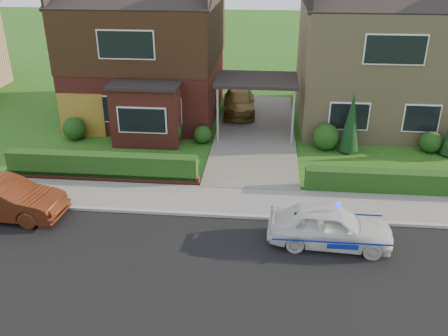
# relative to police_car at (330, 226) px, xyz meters

# --- Properties ---
(ground) EXTENTS (120.00, 120.00, 0.00)m
(ground) POSITION_rel_police_car_xyz_m (-2.57, -1.78, -0.64)
(ground) COLOR #2B5216
(ground) RESTS_ON ground
(road) EXTENTS (60.00, 6.00, 0.02)m
(road) POSITION_rel_police_car_xyz_m (-2.57, -1.78, -0.64)
(road) COLOR black
(road) RESTS_ON ground
(kerb) EXTENTS (60.00, 0.16, 0.12)m
(kerb) POSITION_rel_police_car_xyz_m (-2.57, 1.27, -0.58)
(kerb) COLOR #9E9993
(kerb) RESTS_ON ground
(sidewalk) EXTENTS (60.00, 2.00, 0.10)m
(sidewalk) POSITION_rel_police_car_xyz_m (-2.57, 2.32, -0.59)
(sidewalk) COLOR slate
(sidewalk) RESTS_ON ground
(driveway) EXTENTS (3.80, 12.00, 0.12)m
(driveway) POSITION_rel_police_car_xyz_m (-2.57, 9.22, -0.58)
(driveway) COLOR #666059
(driveway) RESTS_ON ground
(house_left) EXTENTS (7.50, 9.53, 7.25)m
(house_left) POSITION_rel_police_car_xyz_m (-8.36, 12.12, 3.17)
(house_left) COLOR maroon
(house_left) RESTS_ON ground
(house_right) EXTENTS (7.50, 8.06, 7.25)m
(house_right) POSITION_rel_police_car_xyz_m (3.23, 12.21, 3.02)
(house_right) COLOR tan
(house_right) RESTS_ON ground
(carport_link) EXTENTS (3.80, 3.00, 2.77)m
(carport_link) POSITION_rel_police_car_xyz_m (-2.57, 9.17, 2.01)
(carport_link) COLOR black
(carport_link) RESTS_ON ground
(garage_door) EXTENTS (2.20, 0.10, 2.10)m
(garage_door) POSITION_rel_police_car_xyz_m (-10.82, 8.18, 0.41)
(garage_door) COLOR brown
(garage_door) RESTS_ON ground
(dwarf_wall) EXTENTS (7.70, 0.25, 0.36)m
(dwarf_wall) POSITION_rel_police_car_xyz_m (-8.37, 3.52, -0.46)
(dwarf_wall) COLOR maroon
(dwarf_wall) RESTS_ON ground
(hedge_left) EXTENTS (7.50, 0.55, 0.90)m
(hedge_left) POSITION_rel_police_car_xyz_m (-8.37, 3.67, -0.64)
(hedge_left) COLOR #1C3B12
(hedge_left) RESTS_ON ground
(hedge_right) EXTENTS (7.50, 0.55, 0.80)m
(hedge_right) POSITION_rel_police_car_xyz_m (3.23, 3.57, -0.64)
(hedge_right) COLOR #1C3B12
(hedge_right) RESTS_ON ground
(shrub_left_far) EXTENTS (1.08, 1.08, 1.08)m
(shrub_left_far) POSITION_rel_police_car_xyz_m (-11.07, 7.72, -0.10)
(shrub_left_far) COLOR #1C3B12
(shrub_left_far) RESTS_ON ground
(shrub_left_mid) EXTENTS (1.32, 1.32, 1.32)m
(shrub_left_mid) POSITION_rel_police_car_xyz_m (-6.57, 7.52, 0.02)
(shrub_left_mid) COLOR #1C3B12
(shrub_left_mid) RESTS_ON ground
(shrub_left_near) EXTENTS (0.84, 0.84, 0.84)m
(shrub_left_near) POSITION_rel_police_car_xyz_m (-4.97, 7.82, -0.22)
(shrub_left_near) COLOR #1C3B12
(shrub_left_near) RESTS_ON ground
(shrub_right_near) EXTENTS (1.20, 1.20, 1.20)m
(shrub_right_near) POSITION_rel_police_car_xyz_m (0.63, 7.62, -0.04)
(shrub_right_near) COLOR #1C3B12
(shrub_right_near) RESTS_ON ground
(shrub_right_mid) EXTENTS (0.96, 0.96, 0.96)m
(shrub_right_mid) POSITION_rel_police_car_xyz_m (5.23, 7.72, -0.16)
(shrub_right_mid) COLOR #1C3B12
(shrub_right_mid) RESTS_ON ground
(conifer_a) EXTENTS (0.90, 0.90, 2.60)m
(conifer_a) POSITION_rel_police_car_xyz_m (1.63, 7.42, 0.66)
(conifer_a) COLOR black
(conifer_a) RESTS_ON ground
(police_car) EXTENTS (3.46, 3.85, 1.45)m
(police_car) POSITION_rel_police_car_xyz_m (0.00, 0.00, 0.00)
(police_car) COLOR silver
(police_car) RESTS_ON ground
(driveway_car) EXTENTS (1.93, 4.20, 1.19)m
(driveway_car) POSITION_rel_police_car_xyz_m (-3.57, 12.13, 0.07)
(driveway_car) COLOR brown
(driveway_car) RESTS_ON driveway
(street_car) EXTENTS (1.70, 4.17, 1.35)m
(street_car) POSITION_rel_police_car_xyz_m (-10.73, 0.62, 0.03)
(street_car) COLOR #4D2010
(street_car) RESTS_ON ground
(potted_plant_a) EXTENTS (0.47, 0.39, 0.76)m
(potted_plant_a) POSITION_rel_police_car_xyz_m (-6.74, 4.49, -0.26)
(potted_plant_a) COLOR gray
(potted_plant_a) RESTS_ON ground
(potted_plant_b) EXTENTS (0.52, 0.48, 0.75)m
(potted_plant_b) POSITION_rel_police_car_xyz_m (-7.33, 4.22, -0.27)
(potted_plant_b) COLOR gray
(potted_plant_b) RESTS_ON ground
(potted_plant_c) EXTENTS (0.51, 0.51, 0.73)m
(potted_plant_c) POSITION_rel_police_car_xyz_m (-8.49, 4.76, -0.28)
(potted_plant_c) COLOR gray
(potted_plant_c) RESTS_ON ground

